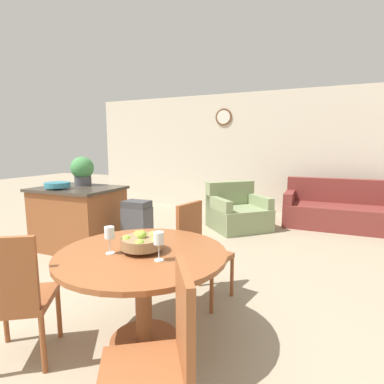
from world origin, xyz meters
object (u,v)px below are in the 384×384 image
object	(u,v)px
dining_chair_far_side	(199,247)
wine_glass_left	(109,234)
dining_chair_near_left	(14,294)
kitchen_island	(79,218)
dining_table	(143,273)
wine_glass_right	(159,239)
fruit_bowl	(142,242)
teal_bowl	(57,185)
trash_bin	(137,229)
couch	(347,212)
dining_chair_near_right	(161,358)
armchair	(237,213)
potted_plant	(82,170)

from	to	relation	value
dining_chair_far_side	wine_glass_left	xyz separation A→B (m)	(-0.30, -0.97, 0.37)
dining_chair_near_left	dining_chair_far_side	xyz separation A→B (m)	(0.78, 1.36, 0.00)
wine_glass_left	dining_chair_near_left	bearing A→B (deg)	-141.34
kitchen_island	dining_table	bearing A→B (deg)	-36.52
dining_chair_far_side	wine_glass_right	distance (m)	1.02
wine_glass_left	wine_glass_right	xyz separation A→B (m)	(0.38, 0.02, 0.00)
dining_table	fruit_bowl	size ratio (longest dim) A/B	4.09
wine_glass_right	teal_bowl	world-z (taller)	teal_bowl
kitchen_island	trash_bin	bearing A→B (deg)	3.75
trash_bin	couch	size ratio (longest dim) A/B	0.35
kitchen_island	couch	size ratio (longest dim) A/B	0.53
dining_chair_near_left	wine_glass_left	distance (m)	0.73
dining_chair_far_side	couch	xyz separation A→B (m)	(1.57, 3.45, -0.21)
dining_table	fruit_bowl	xyz separation A→B (m)	(0.00, 0.00, 0.24)
dining_chair_near_left	couch	size ratio (longest dim) A/B	0.43
dining_chair_far_side	teal_bowl	xyz separation A→B (m)	(-2.29, 0.44, 0.45)
dining_chair_near_right	armchair	distance (m)	4.22
couch	kitchen_island	bearing A→B (deg)	-142.81
kitchen_island	potted_plant	world-z (taller)	potted_plant
dining_table	kitchen_island	world-z (taller)	kitchen_island
couch	armchair	xyz separation A→B (m)	(-1.86, -0.82, -0.01)
couch	armchair	size ratio (longest dim) A/B	1.70
dining_chair_near_left	wine_glass_right	world-z (taller)	dining_chair_near_left
dining_chair_far_side	teal_bowl	world-z (taller)	teal_bowl
dining_chair_far_side	wine_glass_right	size ratio (longest dim) A/B	4.75
trash_bin	wine_glass_right	bearing A→B (deg)	-52.78
armchair	dining_chair_near_left	bearing A→B (deg)	-140.76
wine_glass_left	potted_plant	xyz separation A→B (m)	(-1.95, 1.86, 0.26)
wine_glass_left	kitchen_island	world-z (taller)	wine_glass_left
wine_glass_left	couch	size ratio (longest dim) A/B	0.09
dining_chair_near_right	wine_glass_right	distance (m)	0.75
teal_bowl	potted_plant	xyz separation A→B (m)	(0.04, 0.45, 0.17)
kitchen_island	armchair	distance (m)	2.72
couch	teal_bowl	bearing A→B (deg)	-141.45
wine_glass_left	wine_glass_right	distance (m)	0.38
potted_plant	kitchen_island	bearing A→B (deg)	-68.45
kitchen_island	potted_plant	distance (m)	0.72
couch	trash_bin	bearing A→B (deg)	-135.02
dining_table	trash_bin	world-z (taller)	trash_bin
dining_table	armchair	xyz separation A→B (m)	(-0.17, 3.48, -0.28)
dining_chair_far_side	couch	world-z (taller)	dining_chair_far_side
dining_chair_near_right	teal_bowl	xyz separation A→B (m)	(-2.70, 1.96, 0.45)
fruit_bowl	armchair	size ratio (longest dim) A/B	0.23
wine_glass_right	dining_chair_near_left	bearing A→B (deg)	-154.75
wine_glass_left	fruit_bowl	bearing A→B (deg)	34.83
potted_plant	dining_chair_far_side	bearing A→B (deg)	-21.55
wine_glass_right	teal_bowl	size ratio (longest dim) A/B	0.58
trash_bin	armchair	world-z (taller)	armchair
trash_bin	potted_plant	bearing A→B (deg)	171.93
potted_plant	wine_glass_left	bearing A→B (deg)	-43.65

